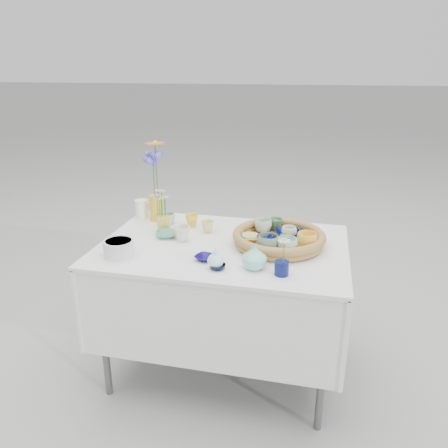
% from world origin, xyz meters
% --- Properties ---
extents(ground, '(80.00, 80.00, 0.00)m').
position_xyz_m(ground, '(0.00, 0.00, 0.00)').
color(ground, gray).
extents(display_table, '(1.26, 0.86, 0.77)m').
position_xyz_m(display_table, '(0.00, 0.00, 0.00)').
color(display_table, white).
rests_on(display_table, ground).
extents(wicker_tray, '(0.47, 0.47, 0.08)m').
position_xyz_m(wicker_tray, '(0.28, 0.05, 0.80)').
color(wicker_tray, olive).
rests_on(wicker_tray, display_table).
extents(tray_ceramic_0, '(0.17, 0.17, 0.03)m').
position_xyz_m(tray_ceramic_0, '(0.32, 0.14, 0.80)').
color(tray_ceramic_0, '#01093F').
rests_on(tray_ceramic_0, wicker_tray).
extents(tray_ceramic_1, '(0.11, 0.11, 0.03)m').
position_xyz_m(tray_ceramic_1, '(0.39, 0.12, 0.80)').
color(tray_ceramic_1, black).
rests_on(tray_ceramic_1, wicker_tray).
extents(tray_ceramic_2, '(0.13, 0.13, 0.08)m').
position_xyz_m(tray_ceramic_2, '(0.42, 0.01, 0.82)').
color(tray_ceramic_2, yellow).
rests_on(tray_ceramic_2, wicker_tray).
extents(tray_ceramic_3, '(0.11, 0.11, 0.03)m').
position_xyz_m(tray_ceramic_3, '(0.32, 0.06, 0.80)').
color(tray_ceramic_3, '#3D964A').
rests_on(tray_ceramic_3, wicker_tray).
extents(tray_ceramic_4, '(0.13, 0.13, 0.08)m').
position_xyz_m(tray_ceramic_4, '(0.24, -0.08, 0.82)').
color(tray_ceramic_4, slate).
rests_on(tray_ceramic_4, wicker_tray).
extents(tray_ceramic_5, '(0.11, 0.11, 0.03)m').
position_xyz_m(tray_ceramic_5, '(0.13, 0.05, 0.80)').
color(tray_ceramic_5, '#96EFE3').
rests_on(tray_ceramic_5, wicker_tray).
extents(tray_ceramic_6, '(0.12, 0.12, 0.07)m').
position_xyz_m(tray_ceramic_6, '(0.18, 0.18, 0.82)').
color(tray_ceramic_6, silver).
rests_on(tray_ceramic_6, wicker_tray).
extents(tray_ceramic_7, '(0.08, 0.08, 0.06)m').
position_xyz_m(tray_ceramic_7, '(0.33, 0.12, 0.81)').
color(tray_ceramic_7, '#EFE9CC').
rests_on(tray_ceramic_7, wicker_tray).
extents(tray_ceramic_8, '(0.10, 0.10, 0.02)m').
position_xyz_m(tray_ceramic_8, '(0.38, 0.19, 0.80)').
color(tray_ceramic_8, '#91B9E2').
rests_on(tray_ceramic_8, wicker_tray).
extents(tray_ceramic_9, '(0.09, 0.09, 0.07)m').
position_xyz_m(tray_ceramic_9, '(0.22, -0.06, 0.82)').
color(tray_ceramic_9, navy).
rests_on(tray_ceramic_9, wicker_tray).
extents(tray_ceramic_10, '(0.13, 0.13, 0.03)m').
position_xyz_m(tray_ceramic_10, '(0.12, 0.04, 0.80)').
color(tray_ceramic_10, '#DEAE51').
rests_on(tray_ceramic_10, wicker_tray).
extents(tray_ceramic_11, '(0.10, 0.10, 0.08)m').
position_xyz_m(tray_ceramic_11, '(0.33, -0.08, 0.82)').
color(tray_ceramic_11, '#A6CFBF').
rests_on(tray_ceramic_11, wicker_tray).
extents(tray_ceramic_12, '(0.08, 0.08, 0.07)m').
position_xyz_m(tray_ceramic_12, '(0.25, 0.22, 0.82)').
color(tray_ceramic_12, '#416F49').
rests_on(tray_ceramic_12, wicker_tray).
extents(loose_ceramic_0, '(0.09, 0.09, 0.07)m').
position_xyz_m(loose_ceramic_0, '(-0.24, 0.23, 0.80)').
color(loose_ceramic_0, yellow).
rests_on(loose_ceramic_0, display_table).
extents(loose_ceramic_1, '(0.08, 0.08, 0.07)m').
position_xyz_m(loose_ceramic_1, '(-0.12, 0.15, 0.80)').
color(loose_ceramic_1, '#DCD976').
rests_on(loose_ceramic_1, display_table).
extents(loose_ceramic_2, '(0.14, 0.14, 0.03)m').
position_xyz_m(loose_ceramic_2, '(-0.32, 0.04, 0.78)').
color(loose_ceramic_2, '#4C9370').
rests_on(loose_ceramic_2, display_table).
extents(loose_ceramic_3, '(0.11, 0.11, 0.08)m').
position_xyz_m(loose_ceramic_3, '(-0.22, 0.00, 0.81)').
color(loose_ceramic_3, beige).
rests_on(loose_ceramic_3, display_table).
extents(loose_ceramic_4, '(0.12, 0.12, 0.02)m').
position_xyz_m(loose_ceramic_4, '(-0.04, -0.21, 0.78)').
color(loose_ceramic_4, '#100755').
rests_on(loose_ceramic_4, display_table).
extents(loose_ceramic_5, '(0.10, 0.10, 0.06)m').
position_xyz_m(loose_ceramic_5, '(-0.38, 0.23, 0.80)').
color(loose_ceramic_5, '#85B9A3').
rests_on(loose_ceramic_5, display_table).
extents(loose_ceramic_6, '(0.09, 0.09, 0.02)m').
position_xyz_m(loose_ceramic_6, '(0.04, -0.29, 0.78)').
color(loose_ceramic_6, black).
rests_on(loose_ceramic_6, display_table).
extents(fluted_bowl, '(0.15, 0.15, 0.08)m').
position_xyz_m(fluted_bowl, '(-0.46, -0.25, 0.80)').
color(fluted_bowl, silver).
rests_on(fluted_bowl, display_table).
extents(bud_vase_paleblue, '(0.09, 0.09, 0.11)m').
position_xyz_m(bud_vase_paleblue, '(0.03, -0.29, 0.82)').
color(bud_vase_paleblue, '#C1F8FF').
rests_on(bud_vase_paleblue, display_table).
extents(bud_vase_seafoam, '(0.13, 0.13, 0.12)m').
position_xyz_m(bud_vase_seafoam, '(0.20, -0.25, 0.82)').
color(bud_vase_seafoam, '#86DBC5').
rests_on(bud_vase_seafoam, display_table).
extents(bud_vase_cobalt, '(0.07, 0.07, 0.06)m').
position_xyz_m(bud_vase_cobalt, '(0.33, -0.28, 0.80)').
color(bud_vase_cobalt, '#091046').
rests_on(bud_vase_cobalt, display_table).
extents(single_daisy, '(0.09, 0.09, 0.12)m').
position_xyz_m(single_daisy, '(0.34, -0.29, 0.88)').
color(single_daisy, white).
rests_on(single_daisy, bud_vase_cobalt).
extents(tall_vase_yellow, '(0.08, 0.08, 0.15)m').
position_xyz_m(tall_vase_yellow, '(-0.47, 0.29, 0.84)').
color(tall_vase_yellow, gold).
rests_on(tall_vase_yellow, display_table).
extents(gerbera, '(0.13, 0.13, 0.33)m').
position_xyz_m(gerbera, '(-0.46, 0.29, 1.07)').
color(gerbera, orange).
rests_on(gerbera, tall_vase_yellow).
extents(hydrangea, '(0.10, 0.10, 0.30)m').
position_xyz_m(hydrangea, '(-0.48, 0.29, 1.02)').
color(hydrangea, '#4D40CC').
rests_on(hydrangea, tall_vase_yellow).
extents(white_pitcher, '(0.12, 0.09, 0.11)m').
position_xyz_m(white_pitcher, '(-0.58, 0.31, 0.82)').
color(white_pitcher, white).
rests_on(white_pitcher, display_table).
extents(daisy_cup, '(0.09, 0.09, 0.08)m').
position_xyz_m(daisy_cup, '(-0.37, 0.12, 0.81)').
color(daisy_cup, gold).
rests_on(daisy_cup, display_table).
extents(daisy_posy, '(0.09, 0.09, 0.15)m').
position_xyz_m(daisy_posy, '(-0.38, 0.13, 0.92)').
color(daisy_posy, silver).
rests_on(daisy_posy, daisy_cup).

